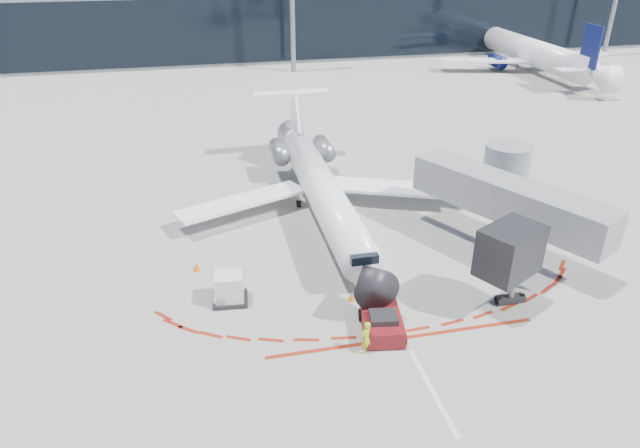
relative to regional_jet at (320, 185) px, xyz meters
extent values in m
plane|color=slate|center=(1.05, -3.24, -2.12)|extent=(260.00, 260.00, 0.00)
cube|color=silver|center=(1.05, -1.24, -2.12)|extent=(0.25, 40.00, 0.01)
cube|color=maroon|center=(1.05, -14.74, -2.12)|extent=(14.00, 0.25, 0.01)
cube|color=gray|center=(1.05, 61.76, 2.88)|extent=(150.00, 24.00, 10.00)
cube|color=black|center=(1.05, 49.71, 2.88)|extent=(150.00, 0.20, 9.00)
cube|color=gray|center=(10.05, -7.74, 1.48)|extent=(8.22, 12.61, 2.30)
cube|color=black|center=(7.00, -13.48, 1.48)|extent=(3.86, 3.44, 2.60)
cylinder|color=gray|center=(7.80, -13.08, -0.92)|extent=(0.36, 0.36, 2.40)
cube|color=black|center=(7.80, -13.08, -1.90)|extent=(1.60, 0.60, 0.30)
cylinder|color=gray|center=(13.10, -2.00, 0.28)|extent=(3.20, 3.20, 4.80)
cylinder|color=black|center=(13.10, -2.00, -1.87)|extent=(4.00, 4.00, 0.50)
cylinder|color=white|center=(0.00, -1.05, -0.03)|extent=(2.40, 19.59, 2.40)
cone|color=black|center=(0.00, -12.09, -0.03)|extent=(2.40, 2.49, 2.40)
cone|color=white|center=(0.00, 10.35, -0.03)|extent=(2.40, 3.21, 2.40)
cube|color=black|center=(0.00, -10.66, 0.46)|extent=(1.51, 1.25, 0.49)
cube|color=white|center=(-5.52, 0.29, -0.83)|extent=(9.54, 5.66, 0.28)
cube|color=white|center=(5.52, 0.29, -0.83)|extent=(9.54, 5.66, 0.28)
cube|color=white|center=(0.00, 9.46, 2.11)|extent=(0.22, 4.18, 4.25)
cube|color=white|center=(0.00, 11.33, 3.71)|extent=(6.41, 1.42, 0.14)
cylinder|color=slate|center=(-1.83, 6.79, 0.19)|extent=(1.34, 3.03, 1.34)
cylinder|color=slate|center=(1.83, 6.79, 0.19)|extent=(1.34, 3.03, 1.34)
cylinder|color=black|center=(0.00, -9.24, -1.87)|extent=(0.20, 0.50, 0.50)
cylinder|color=black|center=(-1.34, 1.18, -1.84)|extent=(0.27, 0.57, 0.57)
cylinder|color=black|center=(1.34, 1.18, -1.84)|extent=(0.27, 0.57, 0.57)
cylinder|color=gray|center=(0.00, -9.24, -1.63)|extent=(0.16, 0.16, 0.98)
cube|color=#500B0E|center=(0.13, -14.01, -1.59)|extent=(2.39, 3.34, 0.86)
cube|color=black|center=(0.08, -14.29, -1.02)|extent=(1.51, 1.35, 0.34)
cylinder|color=gray|center=(0.47, -11.92, -1.79)|extent=(0.49, 2.48, 0.10)
cylinder|color=black|center=(-0.94, -14.91, -1.82)|extent=(0.36, 0.65, 0.61)
cylinder|color=black|center=(0.86, -15.20, -1.82)|extent=(0.36, 0.65, 0.61)
cylinder|color=black|center=(-0.60, -12.82, -1.82)|extent=(0.36, 0.65, 0.61)
cylinder|color=black|center=(1.20, -13.11, -1.82)|extent=(0.36, 0.65, 0.61)
imported|color=#B5D816|center=(-1.13, -15.35, -1.23)|extent=(0.78, 0.73, 1.78)
cube|color=black|center=(-7.18, -9.72, -1.95)|extent=(2.01, 1.76, 0.21)
cube|color=silver|center=(-7.18, -9.72, -1.11)|extent=(1.62, 1.54, 1.50)
cylinder|color=black|center=(-7.98, -10.25, -2.03)|extent=(0.11, 0.20, 0.19)
cylinder|color=black|center=(-6.49, -10.40, -2.03)|extent=(0.11, 0.20, 0.19)
cylinder|color=black|center=(-7.86, -9.04, -2.03)|extent=(0.11, 0.20, 0.19)
cylinder|color=black|center=(-6.38, -9.19, -2.03)|extent=(0.11, 0.20, 0.19)
cone|color=orange|center=(-8.89, -6.09, -1.85)|extent=(0.39, 0.39, 0.54)
cone|color=orange|center=(-0.64, -11.05, -1.87)|extent=(0.36, 0.36, 0.50)
camera|label=1|loc=(-7.93, -35.97, 16.22)|focal=32.00mm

